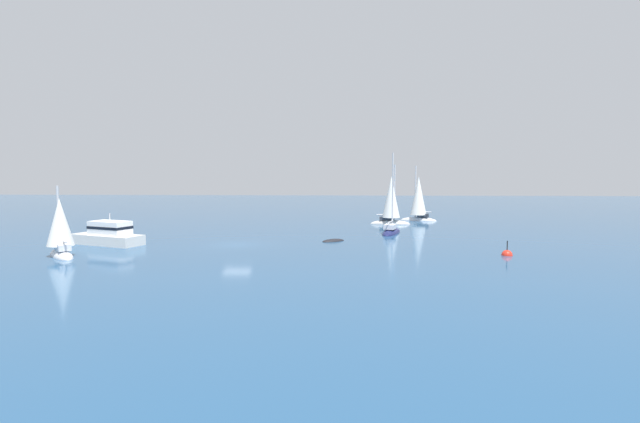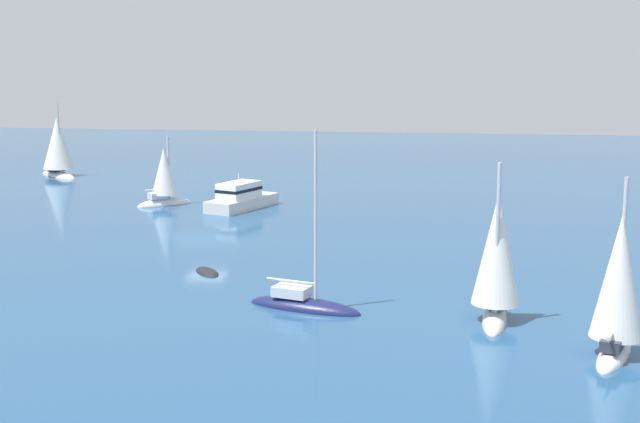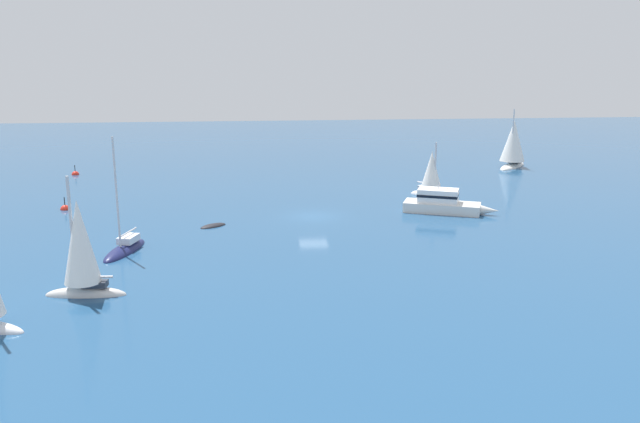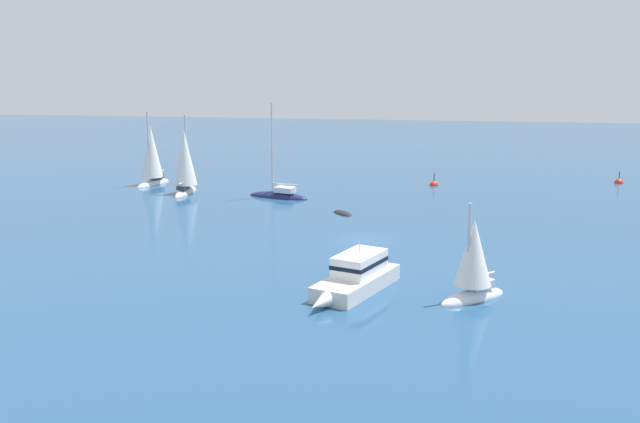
{
  "view_description": "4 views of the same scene",
  "coord_description": "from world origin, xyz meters",
  "px_view_note": "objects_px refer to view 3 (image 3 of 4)",
  "views": [
    {
      "loc": [
        9.64,
        -47.25,
        6.97
      ],
      "look_at": [
        7.08,
        8.84,
        2.27
      ],
      "focal_mm": 30.04,
      "sensor_mm": 36.0,
      "label": 1
    },
    {
      "loc": [
        53.38,
        15.54,
        11.68
      ],
      "look_at": [
        3.9,
        8.12,
        2.74
      ],
      "focal_mm": 48.51,
      "sensor_mm": 36.0,
      "label": 2
    },
    {
      "loc": [
        5.04,
        55.61,
        14.09
      ],
      "look_at": [
        0.19,
        7.64,
        2.31
      ],
      "focal_mm": 36.71,
      "sensor_mm": 36.0,
      "label": 3
    },
    {
      "loc": [
        -56.99,
        -4.4,
        14.53
      ],
      "look_at": [
        -0.35,
        3.21,
        2.1
      ],
      "focal_mm": 46.44,
      "sensor_mm": 36.0,
      "label": 4
    }
  ],
  "objects_px": {
    "yacht_2": "(81,252)",
    "dinghy": "(213,226)",
    "channel_buoy": "(75,175)",
    "sailboat": "(125,249)",
    "yacht": "(513,146)",
    "ketch": "(431,178)",
    "mooring_buoy": "(65,209)",
    "launch": "(443,203)"
  },
  "relations": [
    {
      "from": "channel_buoy",
      "to": "mooring_buoy",
      "type": "xyz_separation_m",
      "value": [
        -3.66,
        18.01,
        0.0
      ]
    },
    {
      "from": "yacht_2",
      "to": "ketch",
      "type": "bearing_deg",
      "value": -134.06
    },
    {
      "from": "sailboat",
      "to": "launch",
      "type": "bearing_deg",
      "value": 125.55
    },
    {
      "from": "launch",
      "to": "ketch",
      "type": "distance_m",
      "value": 6.68
    },
    {
      "from": "yacht",
      "to": "ketch",
      "type": "distance_m",
      "value": 21.74
    },
    {
      "from": "yacht_2",
      "to": "sailboat",
      "type": "bearing_deg",
      "value": -90.42
    },
    {
      "from": "sailboat",
      "to": "yacht",
      "type": "bearing_deg",
      "value": 143.35
    },
    {
      "from": "yacht",
      "to": "sailboat",
      "type": "distance_m",
      "value": 52.57
    },
    {
      "from": "yacht",
      "to": "ketch",
      "type": "relative_size",
      "value": 1.28
    },
    {
      "from": "sailboat",
      "to": "launch",
      "type": "xyz_separation_m",
      "value": [
        -26.34,
        -9.32,
        0.72
      ]
    },
    {
      "from": "yacht",
      "to": "yacht_2",
      "type": "distance_m",
      "value": 58.79
    },
    {
      "from": "yacht",
      "to": "yacht_2",
      "type": "height_order",
      "value": "yacht"
    },
    {
      "from": "dinghy",
      "to": "ketch",
      "type": "bearing_deg",
      "value": 168.25
    },
    {
      "from": "channel_buoy",
      "to": "mooring_buoy",
      "type": "height_order",
      "value": "mooring_buoy"
    },
    {
      "from": "yacht",
      "to": "ketch",
      "type": "bearing_deg",
      "value": -0.76
    },
    {
      "from": "launch",
      "to": "ketch",
      "type": "relative_size",
      "value": 1.39
    },
    {
      "from": "dinghy",
      "to": "channel_buoy",
      "type": "bearing_deg",
      "value": -91.43
    },
    {
      "from": "ketch",
      "to": "channel_buoy",
      "type": "height_order",
      "value": "ketch"
    },
    {
      "from": "sailboat",
      "to": "dinghy",
      "type": "bearing_deg",
      "value": 153.08
    },
    {
      "from": "launch",
      "to": "channel_buoy",
      "type": "distance_m",
      "value": 44.09
    },
    {
      "from": "sailboat",
      "to": "channel_buoy",
      "type": "bearing_deg",
      "value": -143.95
    },
    {
      "from": "yacht",
      "to": "sailboat",
      "type": "height_order",
      "value": "sailboat"
    },
    {
      "from": "yacht_2",
      "to": "mooring_buoy",
      "type": "bearing_deg",
      "value": -68.13
    },
    {
      "from": "yacht",
      "to": "channel_buoy",
      "type": "relative_size",
      "value": 4.92
    },
    {
      "from": "yacht_2",
      "to": "mooring_buoy",
      "type": "relative_size",
      "value": 4.84
    },
    {
      "from": "channel_buoy",
      "to": "ketch",
      "type": "bearing_deg",
      "value": 157.57
    },
    {
      "from": "sailboat",
      "to": "ketch",
      "type": "distance_m",
      "value": 31.37
    },
    {
      "from": "launch",
      "to": "mooring_buoy",
      "type": "relative_size",
      "value": 5.24
    },
    {
      "from": "channel_buoy",
      "to": "mooring_buoy",
      "type": "relative_size",
      "value": 0.98
    },
    {
      "from": "dinghy",
      "to": "mooring_buoy",
      "type": "distance_m",
      "value": 15.74
    },
    {
      "from": "ketch",
      "to": "dinghy",
      "type": "height_order",
      "value": "ketch"
    },
    {
      "from": "yacht_2",
      "to": "mooring_buoy",
      "type": "height_order",
      "value": "yacht_2"
    },
    {
      "from": "launch",
      "to": "dinghy",
      "type": "bearing_deg",
      "value": -149.85
    },
    {
      "from": "dinghy",
      "to": "mooring_buoy",
      "type": "relative_size",
      "value": 1.57
    },
    {
      "from": "channel_buoy",
      "to": "yacht",
      "type": "bearing_deg",
      "value": 179.99
    },
    {
      "from": "launch",
      "to": "dinghy",
      "type": "relative_size",
      "value": 3.33
    },
    {
      "from": "mooring_buoy",
      "to": "sailboat",
      "type": "bearing_deg",
      "value": 119.83
    },
    {
      "from": "launch",
      "to": "sailboat",
      "type": "bearing_deg",
      "value": -138.5
    },
    {
      "from": "channel_buoy",
      "to": "dinghy",
      "type": "bearing_deg",
      "value": 124.62
    },
    {
      "from": "yacht_2",
      "to": "dinghy",
      "type": "height_order",
      "value": "yacht_2"
    },
    {
      "from": "yacht",
      "to": "mooring_buoy",
      "type": "xyz_separation_m",
      "value": [
        49.69,
        18.01,
        -2.63
      ]
    },
    {
      "from": "dinghy",
      "to": "channel_buoy",
      "type": "height_order",
      "value": "channel_buoy"
    }
  ]
}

